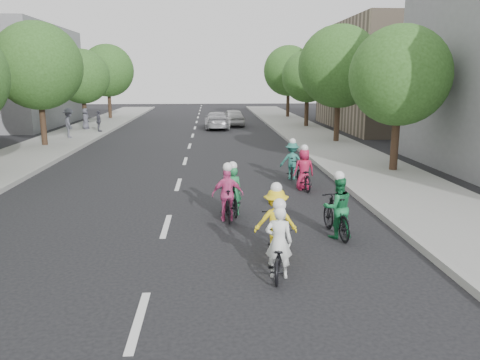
{
  "coord_description": "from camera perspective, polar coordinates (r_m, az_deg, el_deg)",
  "views": [
    {
      "loc": [
        1.22,
        -12.08,
        3.9
      ],
      "look_at": [
        2.06,
        1.1,
        1.0
      ],
      "focal_mm": 35.0,
      "sensor_mm": 36.0,
      "label": 1
    }
  ],
  "objects": [
    {
      "name": "tree_l_3",
      "position": [
        28.68,
        -23.41,
        12.64
      ],
      "size": [
        4.8,
        4.8,
        6.93
      ],
      "color": "black",
      "rests_on": "ground"
    },
    {
      "name": "cyclist_0",
      "position": [
        13.56,
        -0.9,
        -1.93
      ],
      "size": [
        0.62,
        1.54,
        1.57
      ],
      "rotation": [
        0.0,
        0.0,
        3.28
      ],
      "color": "black",
      "rests_on": "ground"
    },
    {
      "name": "follow_car_trail",
      "position": [
        38.83,
        -0.84,
        7.66
      ],
      "size": [
        1.87,
        4.17,
        1.39
      ],
      "primitive_type": "imported",
      "rotation": [
        0.0,
        0.0,
        3.2
      ],
      "color": "silver",
      "rests_on": "ground"
    },
    {
      "name": "sidewalk_right",
      "position": [
        23.41,
        13.27,
        2.66
      ],
      "size": [
        4.0,
        80.0,
        0.15
      ],
      "primitive_type": "cube",
      "color": "gray",
      "rests_on": "ground"
    },
    {
      "name": "curb_left",
      "position": [
        23.55,
        -21.58,
        2.21
      ],
      "size": [
        0.18,
        80.0,
        0.18
      ],
      "primitive_type": "cube",
      "color": "#999993",
      "rests_on": "ground"
    },
    {
      "name": "tree_l_5",
      "position": [
        46.06,
        -15.84,
        12.71
      ],
      "size": [
        4.8,
        4.8,
        6.93
      ],
      "color": "black",
      "rests_on": "ground"
    },
    {
      "name": "cyclist_3",
      "position": [
        18.37,
        6.35,
        2.04
      ],
      "size": [
        1.02,
        1.52,
        1.61
      ],
      "rotation": [
        0.0,
        0.0,
        2.97
      ],
      "color": "black",
      "rests_on": "ground"
    },
    {
      "name": "tree_r_1",
      "position": [
        28.7,
        12.01,
        13.37
      ],
      "size": [
        4.8,
        4.8,
        6.93
      ],
      "color": "black",
      "rests_on": "ground"
    },
    {
      "name": "cyclist_2",
      "position": [
        10.63,
        4.33,
        -5.73
      ],
      "size": [
        1.0,
        1.63,
        1.65
      ],
      "rotation": [
        0.0,
        0.0,
        3.08
      ],
      "color": "black",
      "rests_on": "ground"
    },
    {
      "name": "spectator_2",
      "position": [
        36.69,
        -18.33,
        7.12
      ],
      "size": [
        0.54,
        0.79,
        1.54
      ],
      "primitive_type": "imported",
      "rotation": [
        0.0,
        0.0,
        1.5
      ],
      "color": "#4F4E5B",
      "rests_on": "sidewalk_left"
    },
    {
      "name": "spectator_1",
      "position": [
        34.61,
        -16.84,
        6.88
      ],
      "size": [
        0.62,
        0.94,
        1.48
      ],
      "primitive_type": "imported",
      "rotation": [
        0.0,
        0.0,
        1.9
      ],
      "color": "#4D4C59",
      "rests_on": "sidewalk_left"
    },
    {
      "name": "sidewalk_left",
      "position": [
        24.23,
        -25.96,
        2.05
      ],
      "size": [
        4.0,
        80.0,
        0.15
      ],
      "primitive_type": "cube",
      "color": "gray",
      "rests_on": "ground"
    },
    {
      "name": "curb_right",
      "position": [
        22.92,
        8.59,
        2.68
      ],
      "size": [
        0.18,
        80.0,
        0.18
      ],
      "primitive_type": "cube",
      "color": "#999993",
      "rests_on": "ground"
    },
    {
      "name": "tree_r_3",
      "position": [
        46.31,
        5.94,
        13.1
      ],
      "size": [
        4.8,
        4.8,
        6.93
      ],
      "color": "black",
      "rests_on": "ground"
    },
    {
      "name": "cyclist_6",
      "position": [
        9.45,
        4.66,
        -8.6
      ],
      "size": [
        0.83,
        1.66,
        1.62
      ],
      "rotation": [
        0.0,
        0.0,
        2.96
      ],
      "color": "black",
      "rests_on": "ground"
    },
    {
      "name": "bldg_se",
      "position": [
        38.99,
        19.07,
        11.88
      ],
      "size": [
        10.0,
        14.0,
        8.0
      ],
      "primitive_type": "cube",
      "color": "gray",
      "rests_on": "ground"
    },
    {
      "name": "tree_r_2",
      "position": [
        37.45,
        8.23,
        12.37
      ],
      "size": [
        4.0,
        4.0,
        5.97
      ],
      "color": "black",
      "rests_on": "ground"
    },
    {
      "name": "tree_l_4",
      "position": [
        37.29,
        -18.68,
        11.86
      ],
      "size": [
        4.0,
        4.0,
        5.97
      ],
      "color": "black",
      "rests_on": "ground"
    },
    {
      "name": "tree_r_0",
      "position": [
        20.16,
        18.88,
        11.93
      ],
      "size": [
        4.0,
        4.0,
        5.97
      ],
      "color": "black",
      "rests_on": "ground"
    },
    {
      "name": "spectator_0",
      "position": [
        31.66,
        -20.11,
        6.53
      ],
      "size": [
        1.09,
        1.37,
        1.86
      ],
      "primitive_type": "imported",
      "rotation": [
        0.0,
        0.0,
        1.96
      ],
      "color": "#535461",
      "rests_on": "sidewalk_left"
    },
    {
      "name": "ground",
      "position": [
        12.75,
        -8.99,
        -5.58
      ],
      "size": [
        120.0,
        120.0,
        0.0
      ],
      "primitive_type": "plane",
      "color": "black",
      "rests_on": "ground"
    },
    {
      "name": "follow_car_lead",
      "position": [
        36.51,
        -2.86,
        7.29
      ],
      "size": [
        1.92,
        4.57,
        1.32
      ],
      "primitive_type": "imported",
      "rotation": [
        0.0,
        0.0,
        3.16
      ],
      "color": "#B8B8BD",
      "rests_on": "ground"
    },
    {
      "name": "cyclist_5",
      "position": [
        12.98,
        -1.52,
        -2.34
      ],
      "size": [
        0.89,
        1.53,
        1.64
      ],
      "rotation": [
        0.0,
        0.0,
        3.19
      ],
      "color": "black",
      "rests_on": "ground"
    },
    {
      "name": "cyclist_4",
      "position": [
        16.74,
        7.74,
        0.78
      ],
      "size": [
        0.74,
        1.84,
        1.62
      ],
      "rotation": [
        0.0,
        0.0,
        3.2
      ],
      "color": "black",
      "rests_on": "ground"
    },
    {
      "name": "cyclist_1",
      "position": [
        11.88,
        11.73,
        -3.81
      ],
      "size": [
        0.81,
        1.8,
        1.69
      ],
      "rotation": [
        0.0,
        0.0,
        3.25
      ],
      "color": "black",
      "rests_on": "ground"
    }
  ]
}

